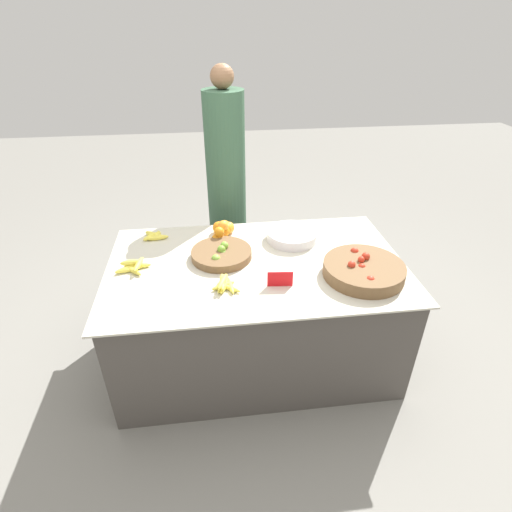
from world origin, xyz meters
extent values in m
plane|color=gray|center=(0.00, 0.00, 0.00)|extent=(12.00, 12.00, 0.00)
cube|color=#4C4742|center=(0.00, 0.00, 0.36)|extent=(1.70, 1.03, 0.72)
cube|color=beige|center=(0.00, 0.00, 0.72)|extent=(1.77, 1.07, 0.01)
cylinder|color=brown|center=(-0.20, 0.09, 0.75)|extent=(0.37, 0.37, 0.05)
sphere|color=#6BA333|center=(-0.19, 0.08, 0.76)|extent=(0.05, 0.05, 0.05)
sphere|color=#89BC42|center=(-0.20, 0.10, 0.77)|extent=(0.05, 0.05, 0.05)
sphere|color=#89BC42|center=(-0.24, 0.01, 0.77)|extent=(0.05, 0.05, 0.05)
sphere|color=#7AB238|center=(-0.20, 0.09, 0.79)|extent=(0.05, 0.05, 0.05)
sphere|color=#89BC42|center=(-0.18, 0.03, 0.76)|extent=(0.04, 0.04, 0.04)
sphere|color=#89BC42|center=(-0.19, 0.10, 0.77)|extent=(0.04, 0.04, 0.04)
sphere|color=#7AB238|center=(-0.18, 0.12, 0.80)|extent=(0.05, 0.05, 0.05)
sphere|color=#6BA333|center=(-0.20, 0.09, 0.78)|extent=(0.05, 0.05, 0.05)
cylinder|color=brown|center=(0.59, -0.21, 0.77)|extent=(0.46, 0.46, 0.08)
sphere|color=red|center=(0.49, -0.08, 0.78)|extent=(0.05, 0.05, 0.05)
sphere|color=red|center=(0.63, -0.19, 0.77)|extent=(0.04, 0.04, 0.04)
sphere|color=red|center=(0.62, -0.25, 0.77)|extent=(0.04, 0.04, 0.04)
sphere|color=red|center=(0.57, -0.26, 0.77)|extent=(0.05, 0.05, 0.05)
sphere|color=red|center=(0.50, -0.30, 0.75)|extent=(0.04, 0.04, 0.04)
sphere|color=red|center=(0.57, -0.22, 0.80)|extent=(0.05, 0.05, 0.05)
sphere|color=red|center=(0.65, -0.23, 0.76)|extent=(0.05, 0.05, 0.05)
sphere|color=red|center=(0.58, -0.10, 0.76)|extent=(0.05, 0.05, 0.05)
sphere|color=red|center=(0.60, -0.13, 0.78)|extent=(0.05, 0.05, 0.05)
sphere|color=red|center=(0.51, -0.21, 0.81)|extent=(0.04, 0.04, 0.04)
sphere|color=red|center=(0.58, -0.06, 0.80)|extent=(0.05, 0.05, 0.05)
sphere|color=red|center=(0.59, -0.23, 0.76)|extent=(0.05, 0.05, 0.05)
sphere|color=red|center=(0.48, -0.23, 0.77)|extent=(0.05, 0.05, 0.05)
sphere|color=red|center=(0.60, -0.35, 0.75)|extent=(0.04, 0.04, 0.04)
sphere|color=red|center=(0.71, -0.10, 0.78)|extent=(0.05, 0.05, 0.05)
sphere|color=red|center=(0.58, -0.17, 0.82)|extent=(0.04, 0.04, 0.04)
sphere|color=red|center=(0.58, -0.34, 0.79)|extent=(0.05, 0.05, 0.05)
sphere|color=red|center=(0.60, -0.14, 0.75)|extent=(0.04, 0.04, 0.04)
sphere|color=red|center=(0.62, -0.15, 0.82)|extent=(0.05, 0.05, 0.05)
sphere|color=red|center=(0.59, -0.07, 0.78)|extent=(0.04, 0.04, 0.04)
sphere|color=orange|center=(-0.22, 0.27, 0.76)|extent=(0.07, 0.07, 0.07)
sphere|color=orange|center=(-0.16, 0.43, 0.77)|extent=(0.08, 0.08, 0.08)
sphere|color=orange|center=(-0.20, 0.41, 0.77)|extent=(0.08, 0.08, 0.08)
sphere|color=orange|center=(-0.14, 0.41, 0.77)|extent=(0.08, 0.08, 0.08)
sphere|color=orange|center=(-0.17, 0.36, 0.76)|extent=(0.07, 0.07, 0.07)
sphere|color=orange|center=(-0.15, 0.39, 0.77)|extent=(0.08, 0.08, 0.08)
sphere|color=orange|center=(-0.21, 0.28, 0.76)|extent=(0.06, 0.06, 0.06)
sphere|color=orange|center=(-0.21, 0.27, 0.81)|extent=(0.07, 0.07, 0.07)
sphere|color=orange|center=(-0.17, 0.35, 0.81)|extent=(0.07, 0.07, 0.07)
cylinder|color=silver|center=(0.27, 0.26, 0.76)|extent=(0.33, 0.33, 0.06)
cube|color=red|center=(0.10, -0.25, 0.77)|extent=(0.14, 0.02, 0.09)
ellipsoid|color=#EFDB4C|center=(-0.71, 0.03, 0.74)|extent=(0.04, 0.13, 0.03)
ellipsoid|color=#EFDB4C|center=(-0.72, -0.01, 0.74)|extent=(0.13, 0.13, 0.03)
ellipsoid|color=#EFDB4C|center=(-0.75, 0.01, 0.75)|extent=(0.16, 0.10, 0.03)
ellipsoid|color=#EFDB4C|center=(-0.72, 0.01, 0.74)|extent=(0.13, 0.08, 0.03)
ellipsoid|color=#EFDB4C|center=(-0.68, 0.03, 0.74)|extent=(0.12, 0.04, 0.03)
ellipsoid|color=#EFDB4C|center=(-0.73, 0.03, 0.77)|extent=(0.13, 0.05, 0.03)
ellipsoid|color=#EFDB4C|center=(-0.69, 0.01, 0.77)|extent=(0.06, 0.15, 0.03)
ellipsoid|color=#EFDB4C|center=(-0.18, -0.25, 0.74)|extent=(0.13, 0.10, 0.03)
ellipsoid|color=#EFDB4C|center=(-0.17, -0.23, 0.74)|extent=(0.05, 0.15, 0.03)
ellipsoid|color=#EFDB4C|center=(-0.21, -0.23, 0.74)|extent=(0.14, 0.08, 0.03)
ellipsoid|color=#EFDB4C|center=(-0.21, -0.23, 0.74)|extent=(0.08, 0.12, 0.03)
ellipsoid|color=#EFDB4C|center=(-0.20, -0.23, 0.74)|extent=(0.08, 0.16, 0.03)
ellipsoid|color=#EFDB4C|center=(-0.21, -0.23, 0.77)|extent=(0.08, 0.15, 0.03)
ellipsoid|color=#EFDB4C|center=(-0.21, -0.22, 0.77)|extent=(0.03, 0.15, 0.03)
ellipsoid|color=#EFDB4C|center=(-0.61, 0.41, 0.74)|extent=(0.04, 0.12, 0.03)
ellipsoid|color=#EFDB4C|center=(-0.61, 0.36, 0.75)|extent=(0.15, 0.05, 0.03)
ellipsoid|color=#EFDB4C|center=(-0.65, 0.41, 0.75)|extent=(0.12, 0.11, 0.04)
ellipsoid|color=#EFDB4C|center=(-0.65, 0.39, 0.75)|extent=(0.13, 0.12, 0.03)
cylinder|color=#385B42|center=(-0.12, 0.92, 0.78)|extent=(0.30, 0.30, 1.57)
sphere|color=#896042|center=(-0.12, 0.92, 1.65)|extent=(0.16, 0.16, 0.16)
camera|label=1|loc=(-0.25, -2.01, 2.02)|focal=28.00mm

